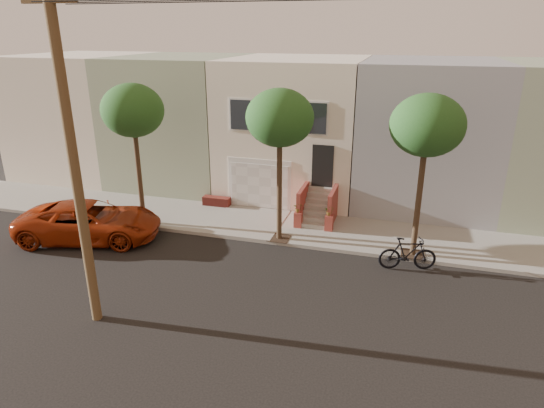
# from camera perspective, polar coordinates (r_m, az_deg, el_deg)

# --- Properties ---
(ground) EXTENTS (90.00, 90.00, 0.00)m
(ground) POSITION_cam_1_polar(r_m,az_deg,el_deg) (17.23, -5.87, -9.40)
(ground) COLOR black
(ground) RESTS_ON ground
(sidewalk) EXTENTS (40.00, 3.70, 0.15)m
(sidewalk) POSITION_cam_1_polar(r_m,az_deg,el_deg) (21.72, -0.68, -2.51)
(sidewalk) COLOR gray
(sidewalk) RESTS_ON ground
(house_row) EXTENTS (33.10, 11.70, 7.00)m
(house_row) POSITION_cam_1_polar(r_m,az_deg,el_deg) (26.11, 3.03, 9.60)
(house_row) COLOR beige
(house_row) RESTS_ON sidewalk
(tree_left) EXTENTS (2.70, 2.57, 6.30)m
(tree_left) POSITION_cam_1_polar(r_m,az_deg,el_deg) (21.25, -16.54, 10.72)
(tree_left) COLOR #2D2116
(tree_left) RESTS_ON sidewalk
(tree_mid) EXTENTS (2.70, 2.57, 6.30)m
(tree_mid) POSITION_cam_1_polar(r_m,az_deg,el_deg) (18.63, 0.94, 10.28)
(tree_mid) COLOR #2D2116
(tree_mid) RESTS_ON sidewalk
(tree_right) EXTENTS (2.70, 2.57, 6.30)m
(tree_right) POSITION_cam_1_polar(r_m,az_deg,el_deg) (18.01, 18.30, 8.91)
(tree_right) COLOR #2D2116
(tree_right) RESTS_ON sidewalk
(utility_pole) EXTENTS (23.60, 1.22, 10.00)m
(utility_pole) POSITION_cam_1_polar(r_m,az_deg,el_deg) (11.33, 26.53, 1.00)
(utility_pole) COLOR #4E3B24
(utility_pole) RESTS_ON ground
(pickup_truck) EXTENTS (6.43, 4.16, 1.65)m
(pickup_truck) POSITION_cam_1_polar(r_m,az_deg,el_deg) (21.59, -21.23, -1.97)
(pickup_truck) COLOR maroon
(pickup_truck) RESTS_ON ground
(motorcycle) EXTENTS (2.24, 1.12, 1.30)m
(motorcycle) POSITION_cam_1_polar(r_m,az_deg,el_deg) (18.43, 16.12, -5.79)
(motorcycle) COLOR black
(motorcycle) RESTS_ON ground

